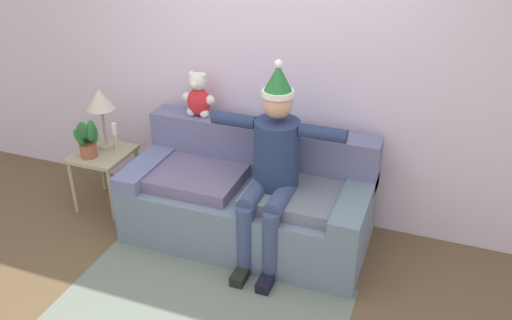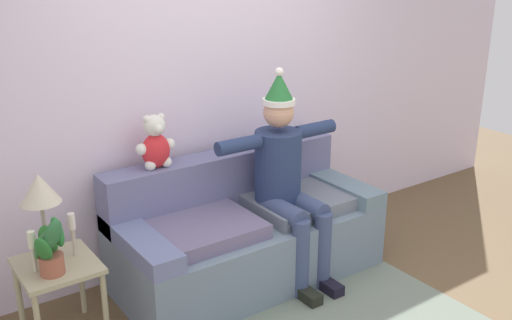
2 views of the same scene
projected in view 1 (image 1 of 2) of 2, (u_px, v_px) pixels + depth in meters
name	position (u px, v px, depth m)	size (l,w,h in m)	color
ground_plane	(195.00, 317.00, 3.59)	(10.00, 10.00, 0.00)	brown
back_wall	(272.00, 60.00, 4.24)	(7.00, 0.10, 2.70)	silver
couch	(249.00, 198.00, 4.28)	(1.93, 0.89, 0.89)	slate
person_seated	(272.00, 164.00, 3.85)	(1.02, 0.77, 1.55)	navy
teddy_bear	(198.00, 96.00, 4.34)	(0.29, 0.17, 0.38)	red
side_table	(104.00, 161.00, 4.65)	(0.45, 0.49, 0.53)	tan
table_lamp	(100.00, 102.00, 4.49)	(0.24, 0.24, 0.55)	#B6AF8F
potted_plant	(87.00, 139.00, 4.46)	(0.22, 0.25, 0.37)	#A05640
candle_tall	(86.00, 134.00, 4.55)	(0.04, 0.04, 0.25)	beige
candle_short	(115.00, 134.00, 4.52)	(0.04, 0.04, 0.28)	beige
area_rug	(194.00, 318.00, 3.57)	(1.98, 1.33, 0.01)	slate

